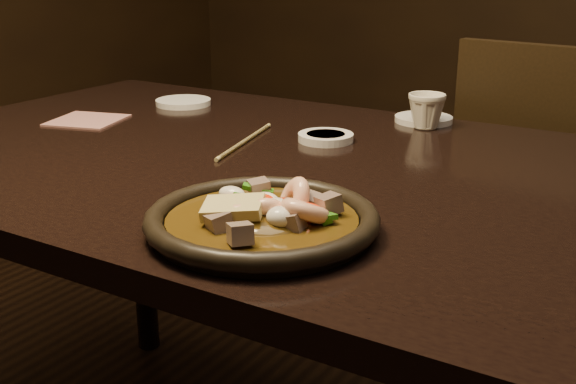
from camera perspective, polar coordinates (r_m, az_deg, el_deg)
The scene contains 10 objects.
table at distance 1.21m, azimuth 0.84°, elevation -1.22°, with size 1.60×0.90×0.75m.
chair at distance 1.76m, azimuth 20.32°, elevation -2.28°, with size 0.47×0.47×0.90m.
plate at distance 0.89m, azimuth -2.06°, elevation -2.33°, with size 0.29×0.29×0.03m.
stirfry at distance 0.89m, azimuth -1.78°, elevation -1.87°, with size 0.17×0.19×0.07m.
soy_dish at distance 1.33m, azimuth 3.00°, elevation 4.34°, with size 0.10×0.10×0.01m, color white.
saucer_left at distance 1.66m, azimuth -8.27°, elevation 7.04°, with size 0.12×0.12×0.01m, color white.
saucer_right at distance 1.50m, azimuth 10.66°, elevation 5.68°, with size 0.12×0.12×0.01m, color white.
tea_cup at distance 1.44m, azimuth 10.88°, elevation 6.39°, with size 0.07×0.07×0.07m, color #F0E5CF.
chopsticks at distance 1.31m, azimuth -3.43°, elevation 4.04°, with size 0.07×0.26×0.01m.
napkin at distance 1.54m, azimuth -15.58°, elevation 5.49°, with size 0.13×0.13×0.00m, color #9E6661.
Camera 1 is at (0.58, -0.98, 1.08)m, focal length 45.00 mm.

